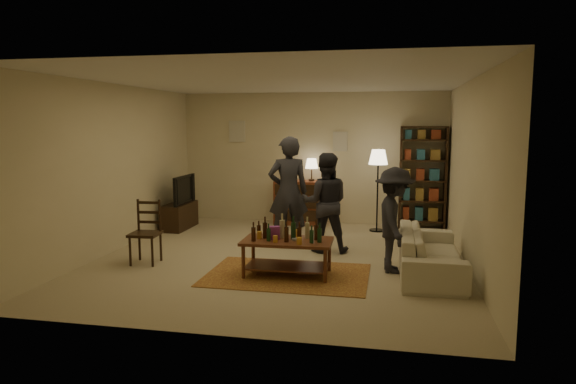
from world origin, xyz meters
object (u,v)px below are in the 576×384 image
(person_left, at_px, (288,192))
(bookshelf, at_px, (422,176))
(dining_chair, at_px, (147,229))
(person_right, at_px, (325,203))
(coffee_table, at_px, (287,244))
(person_by_sofa, at_px, (394,220))
(dresser, at_px, (300,201))
(tv_stand, at_px, (179,209))
(floor_lamp, at_px, (378,163))
(sofa, at_px, (430,252))

(person_left, bearing_deg, bookshelf, -159.32)
(dining_chair, bearing_deg, person_right, 20.73)
(coffee_table, bearing_deg, person_by_sofa, 18.51)
(coffee_table, height_order, dining_chair, dining_chair)
(person_right, xyz_separation_m, person_by_sofa, (1.09, -0.94, -0.07))
(dresser, xyz_separation_m, person_left, (0.15, -1.93, 0.45))
(person_left, xyz_separation_m, person_by_sofa, (1.74, -1.19, -0.19))
(dining_chair, distance_m, tv_stand, 2.51)
(dresser, height_order, floor_lamp, floor_lamp)
(coffee_table, xyz_separation_m, person_by_sofa, (1.43, 0.48, 0.30))
(dining_chair, height_order, floor_lamp, floor_lamp)
(dining_chair, relative_size, person_left, 0.52)
(coffee_table, bearing_deg, person_right, 76.67)
(dresser, xyz_separation_m, floor_lamp, (1.59, -0.40, 0.85))
(dining_chair, height_order, person_right, person_right)
(tv_stand, distance_m, person_by_sofa, 4.71)
(sofa, bearing_deg, dining_chair, 93.49)
(tv_stand, bearing_deg, sofa, -25.34)
(coffee_table, relative_size, tv_stand, 1.16)
(bookshelf, relative_size, person_left, 1.09)
(person_left, bearing_deg, coffee_table, 80.33)
(dresser, relative_size, person_by_sofa, 0.92)
(coffee_table, xyz_separation_m, person_right, (0.34, 1.42, 0.37))
(person_by_sofa, bearing_deg, sofa, -94.58)
(coffee_table, distance_m, person_right, 1.50)
(dresser, height_order, bookshelf, bookshelf)
(coffee_table, relative_size, dining_chair, 1.28)
(bookshelf, distance_m, floor_lamp, 1.02)
(floor_lamp, xyz_separation_m, person_by_sofa, (0.31, -2.72, -0.59))
(sofa, bearing_deg, person_right, 59.67)
(person_left, distance_m, person_by_sofa, 2.12)
(coffee_table, distance_m, dining_chair, 2.20)
(tv_stand, height_order, dresser, dresser)
(dresser, bearing_deg, person_right, -69.81)
(dresser, bearing_deg, floor_lamp, -14.25)
(dining_chair, relative_size, dresser, 0.70)
(tv_stand, xyz_separation_m, person_right, (3.06, -1.27, 0.42))
(dresser, distance_m, floor_lamp, 1.84)
(dresser, bearing_deg, sofa, -52.46)
(dresser, bearing_deg, coffee_table, -82.61)
(dining_chair, relative_size, person_by_sofa, 0.65)
(person_left, bearing_deg, sofa, 131.81)
(sofa, distance_m, person_by_sofa, 0.66)
(bookshelf, relative_size, sofa, 0.97)
(tv_stand, relative_size, dresser, 0.78)
(dresser, distance_m, sofa, 3.93)
(person_by_sofa, bearing_deg, tv_stand, 56.18)
(dresser, distance_m, person_by_sofa, 3.66)
(coffee_table, distance_m, floor_lamp, 3.50)
(coffee_table, xyz_separation_m, floor_lamp, (1.12, 3.20, 0.89))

